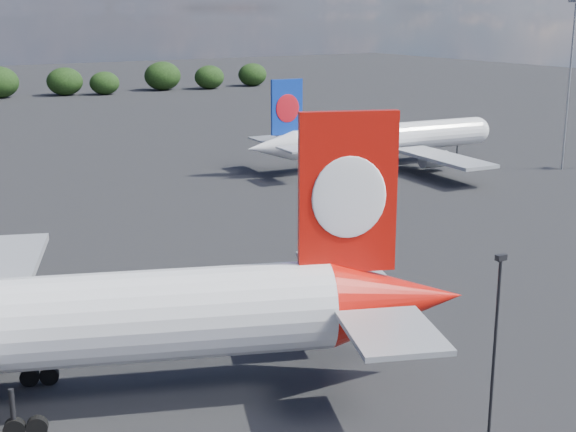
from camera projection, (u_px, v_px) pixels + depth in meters
qantas_airliner at (10, 328)px, 45.87m from camera, size 51.02×49.07×17.22m
china_southern_airliner at (381, 139)px, 118.93m from camera, size 41.50×39.49×13.54m
apron_lamp_post at (494, 354)px, 39.44m from camera, size 0.55×0.30×11.60m
floodlight_mast_near at (571, 63)px, 113.93m from camera, size 1.60×1.60×24.11m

